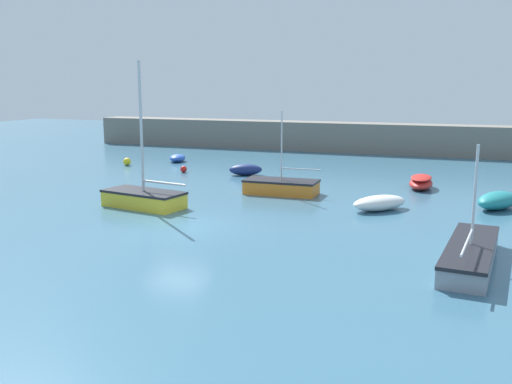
% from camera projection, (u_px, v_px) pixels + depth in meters
% --- Properties ---
extents(ground_plane, '(120.00, 120.00, 0.20)m').
position_uv_depth(ground_plane, '(177.00, 229.00, 24.76)').
color(ground_plane, '#38667F').
extents(harbor_breakwater, '(47.97, 2.71, 2.63)m').
position_uv_depth(harbor_breakwater, '(334.00, 137.00, 52.10)').
color(harbor_breakwater, slate).
rests_on(harbor_breakwater, ground_plane).
extents(dinghy_near_pier, '(2.45, 1.83, 0.75)m').
position_uv_depth(dinghy_near_pier, '(246.00, 170.00, 38.54)').
color(dinghy_near_pier, navy).
rests_on(dinghy_near_pier, ground_plane).
extents(rowboat_with_red_cover, '(1.40, 3.00, 0.77)m').
position_uv_depth(rowboat_with_red_cover, '(421.00, 182.00, 33.66)').
color(rowboat_with_red_cover, red).
rests_on(rowboat_with_red_cover, ground_plane).
extents(sailboat_twin_hulled, '(4.30, 1.89, 4.64)m').
position_uv_depth(sailboat_twin_hulled, '(281.00, 187.00, 32.01)').
color(sailboat_twin_hulled, orange).
rests_on(sailboat_twin_hulled, ground_plane).
extents(sailboat_short_mast, '(2.02, 6.44, 4.14)m').
position_uv_depth(sailboat_short_mast, '(470.00, 254.00, 19.48)').
color(sailboat_short_mast, gray).
rests_on(sailboat_short_mast, ground_plane).
extents(sailboat_tall_mast, '(4.86, 2.57, 7.21)m').
position_uv_depth(sailboat_tall_mast, '(144.00, 197.00, 28.58)').
color(sailboat_tall_mast, yellow).
rests_on(sailboat_tall_mast, ground_plane).
extents(open_tender_yellow, '(2.65, 3.33, 0.85)m').
position_uv_depth(open_tender_yellow, '(498.00, 200.00, 28.21)').
color(open_tender_yellow, teal).
rests_on(open_tender_yellow, ground_plane).
extents(fishing_dinghy_green, '(1.62, 2.14, 0.59)m').
position_uv_depth(fishing_dinghy_green, '(178.00, 158.00, 45.19)').
color(fishing_dinghy_green, '#2D56B7').
rests_on(fishing_dinghy_green, ground_plane).
extents(rowboat_white_midwater, '(3.01, 3.13, 0.73)m').
position_uv_depth(rowboat_white_midwater, '(379.00, 203.00, 27.89)').
color(rowboat_white_midwater, white).
rests_on(rowboat_white_midwater, ground_plane).
extents(mooring_buoy_yellow, '(0.58, 0.58, 0.58)m').
position_uv_depth(mooring_buoy_yellow, '(127.00, 162.00, 43.15)').
color(mooring_buoy_yellow, yellow).
rests_on(mooring_buoy_yellow, ground_plane).
extents(mooring_buoy_red, '(0.46, 0.46, 0.46)m').
position_uv_depth(mooring_buoy_red, '(184.00, 169.00, 39.77)').
color(mooring_buoy_red, red).
rests_on(mooring_buoy_red, ground_plane).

